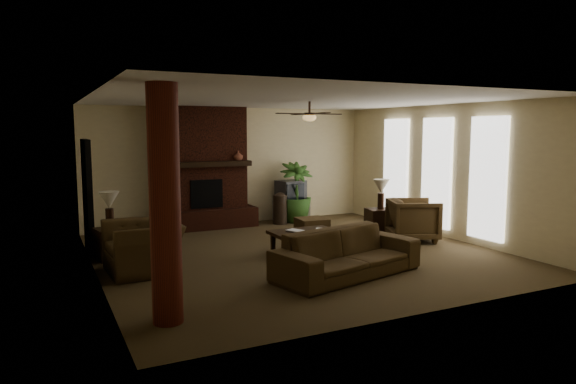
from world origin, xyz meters
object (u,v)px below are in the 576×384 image
lamp_left (109,203)px  coffee_table (303,234)px  armchair_right (413,218)px  floor_plant (295,205)px  side_table_left (111,244)px  ottoman (312,228)px  tv_stand (291,211)px  floor_vase (280,206)px  armchair_left (143,239)px  sofa (347,246)px  log_column (165,206)px  lamp_right (381,188)px  side_table_right (379,221)px

lamp_left → coffee_table: bearing=-19.6°
armchair_right → floor_plant: bearing=44.1°
side_table_left → ottoman: bearing=1.7°
armchair_right → lamp_left: size_ratio=1.46×
side_table_left → tv_stand: bearing=24.3°
tv_stand → floor_vase: 0.54m
armchair_left → coffee_table: bearing=86.2°
armchair_right → sofa: bearing=144.4°
tv_stand → floor_vase: bearing=-139.0°
log_column → armchair_right: 6.13m
armchair_right → floor_plant: size_ratio=0.64×
lamp_right → log_column: bearing=-149.2°
log_column → armchair_left: (0.16, 2.38, -0.86)m
armchair_left → floor_plant: (4.26, 3.00, -0.13)m
side_table_left → lamp_left: bearing=90.0°
armchair_right → coffee_table: armchair_right is taller
coffee_table → floor_plant: floor_plant is taller
armchair_right → tv_stand: bearing=43.6°
armchair_right → coffee_table: bearing=113.2°
floor_vase → lamp_right: 2.59m
coffee_table → lamp_left: (-3.24, 1.16, 0.63)m
armchair_right → floor_vase: bearing=52.2°
sofa → floor_plant: 4.85m
lamp_right → armchair_right: bearing=-79.7°
log_column → sofa: size_ratio=1.14×
floor_vase → lamp_left: bearing=-156.6°
log_column → tv_stand: log_column is taller
log_column → tv_stand: 7.17m
ottoman → lamp_left: 4.19m
armchair_left → lamp_left: lamp_left is taller
side_table_right → log_column: bearing=-149.0°
sofa → side_table_right: size_ratio=4.46×
floor_vase → side_table_right: floor_vase is taller
floor_vase → lamp_right: lamp_right is taller
armchair_right → lamp_left: bearing=101.8°
armchair_left → floor_vase: armchair_left is taller
lamp_left → lamp_right: same height
armchair_left → floor_vase: bearing=124.6°
floor_vase → side_table_right: size_ratio=1.40×
ottoman → lamp_left: (-4.11, -0.11, 0.80)m
log_column → floor_vase: size_ratio=3.64×
log_column → floor_vase: 6.66m
ottoman → floor_plant: (0.51, 1.79, 0.21)m
log_column → floor_vase: bearing=53.2°
coffee_table → floor_plant: bearing=65.7°
coffee_table → side_table_right: size_ratio=2.18×
side_table_left → armchair_left: bearing=-71.9°
floor_vase → lamp_left: size_ratio=1.18×
floor_vase → ottoman: bearing=-91.4°
ottoman → tv_stand: (0.48, 1.95, 0.05)m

